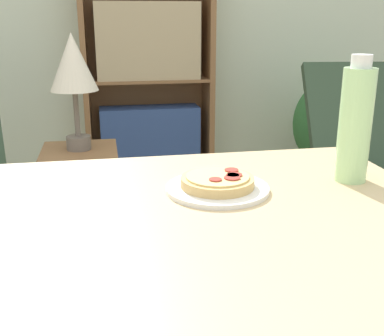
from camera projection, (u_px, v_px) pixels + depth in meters
The scene contains 8 objects.
dining_table at pixel (169, 275), 0.91m from camera, with size 1.11×0.83×0.78m.
pizza_on_plate at pixel (218, 184), 1.02m from camera, with size 0.22×0.22×0.04m.
drink_bottle at pixel (355, 123), 1.05m from camera, with size 0.07×0.07×0.28m.
lounge_chair_far at pixel (369, 180), 2.59m from camera, with size 0.69×0.83×0.88m.
bookshelf at pixel (149, 89), 3.30m from camera, with size 0.87×0.30×1.42m.
side_table at pixel (83, 205), 2.28m from camera, with size 0.34×0.34×0.55m.
table_lamp at pixel (73, 68), 2.08m from camera, with size 0.21×0.21×0.52m.
potted_plant_floor at pixel (332, 126), 3.34m from camera, with size 0.55×0.47×0.73m.
Camera 1 is at (-0.13, -0.86, 1.13)m, focal length 45.00 mm.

